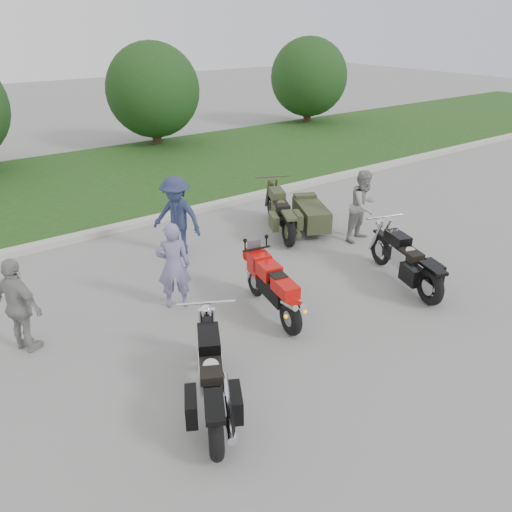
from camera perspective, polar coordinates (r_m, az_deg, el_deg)
ground at (r=8.40m, az=4.62°, el=-8.93°), size 80.00×80.00×0.00m
curb at (r=12.97m, az=-12.70°, el=3.84°), size 60.00×0.30×0.15m
grass_strip at (r=16.68m, az=-18.62°, el=7.99°), size 60.00×8.00×0.14m
tree_mid_right at (r=20.73m, az=-11.69°, el=18.06°), size 3.60×3.60×4.00m
tree_far_right at (r=25.12m, az=6.05°, el=19.66°), size 3.60×3.60×4.00m
sportbike_red at (r=8.62m, az=1.98°, el=-3.51°), size 0.61×1.98×0.95m
cruiser_left at (r=6.73m, az=-5.04°, el=-14.00°), size 1.26×2.20×0.93m
cruiser_right at (r=10.05m, az=16.92°, el=-0.77°), size 0.88×2.32×0.92m
cruiser_sidecar at (r=12.11m, az=4.91°, el=4.74°), size 1.83×2.34×0.97m
person_stripe at (r=8.88m, az=-9.40°, el=-1.10°), size 0.70×0.61×1.62m
person_grey at (r=11.79m, az=12.18°, el=5.62°), size 0.90×0.76×1.67m
person_denim at (r=10.85m, az=-9.05°, el=4.45°), size 1.15×1.33×1.78m
person_back at (r=8.43m, az=-25.43°, el=-5.18°), size 0.76×1.00×1.57m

